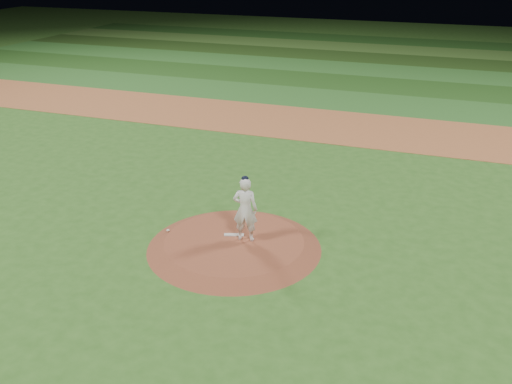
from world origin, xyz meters
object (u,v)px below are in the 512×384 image
pitchers_mound (234,244)px  pitching_rubber (234,235)px  rosin_bag (168,230)px  pitcher_on_mound (245,209)px

pitchers_mound → pitching_rubber: size_ratio=8.63×
pitching_rubber → rosin_bag: rosin_bag is taller
pitchers_mound → pitching_rubber: (-0.14, 0.33, 0.14)m
pitching_rubber → rosin_bag: 2.18m
pitchers_mound → rosin_bag: 2.28m
pitching_rubber → rosin_bag: size_ratio=5.69×
pitchers_mound → pitcher_on_mound: 1.24m
rosin_bag → pitcher_on_mound: 2.79m
rosin_bag → pitcher_on_mound: pitcher_on_mound is taller
pitcher_on_mound → pitchers_mound: bearing=-149.3°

